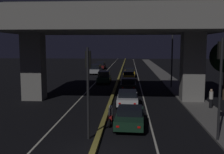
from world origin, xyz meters
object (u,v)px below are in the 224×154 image
Objects in this scene: car_taxi_yellow_fourth at (129,76)px; car_silver_second_oncoming at (96,69)px; traffic_light_left_of_median at (88,77)px; car_dark_green_lead at (130,116)px; car_white_second at (128,98)px; car_black_third at (128,84)px; motorcycle_red_filtering_near at (111,116)px; street_lamp at (169,52)px; traffic_light_right_of_median at (220,72)px; car_taxi_yellow_fifth at (130,72)px; pedestrian_on_sidewalk at (211,99)px; car_dark_red_third_oncoming at (101,65)px; car_dark_green_lead_oncoming at (104,77)px.

car_taxi_yellow_fourth is 0.97× the size of car_silver_second_oncoming.
traffic_light_left_of_median is at bearing 174.77° from car_taxi_yellow_fourth.
traffic_light_left_of_median reaches higher than car_dark_green_lead.
traffic_light_left_of_median is 35.34m from car_silver_second_oncoming.
traffic_light_left_of_median is at bearing 165.82° from car_white_second.
car_black_third is 14.27m from motorcycle_red_filtering_near.
traffic_light_right_of_median is at bearing -89.97° from street_lamp.
street_lamp is 1.82× the size of car_black_third.
traffic_light_left_of_median is 4.20m from motorcycle_red_filtering_near.
car_white_second is at bearing 179.75° from car_taxi_yellow_fourth.
pedestrian_on_sidewalk reaches higher than car_taxi_yellow_fifth.
car_taxi_yellow_fifth is 2.52× the size of motorcycle_red_filtering_near.
pedestrian_on_sidewalk is (7.02, -0.83, 0.20)m from car_white_second.
motorcycle_red_filtering_near is at bearing 156.07° from traffic_light_right_of_median.
car_dark_green_lead is 44.27m from car_dark_red_third_oncoming.
car_dark_red_third_oncoming is at bearing 12.51° from car_black_third.
motorcycle_red_filtering_near is (-1.10, -14.23, -0.14)m from car_black_third.
traffic_light_left_of_median reaches higher than car_silver_second_oncoming.
motorcycle_red_filtering_near is (-6.18, -16.05, -3.97)m from street_lamp.
car_white_second is at bearing 4.67° from car_dark_green_lead.
car_silver_second_oncoming is at bearing 115.79° from pedestrian_on_sidewalk.
car_dark_green_lead is at bearing 13.09° from car_silver_second_oncoming.
car_dark_red_third_oncoming is (-11.66, 27.35, -3.66)m from street_lamp.
car_dark_red_third_oncoming is (-0.34, 11.14, -0.10)m from car_silver_second_oncoming.
traffic_light_left_of_median is 20.17m from street_lamp.
car_dark_red_third_oncoming is at bearing 11.49° from car_dark_green_lead.
car_white_second is 27.30m from car_silver_second_oncoming.
car_dark_red_third_oncoming is 2.71× the size of pedestrian_on_sidewalk.
car_dark_green_lead is at bearing -101.65° from motorcycle_red_filtering_near.
car_black_third is at bearing -0.88° from motorcycle_red_filtering_near.
traffic_light_left_of_median is 1.15× the size of car_silver_second_oncoming.
car_taxi_yellow_fifth is 24.48m from pedestrian_on_sidewalk.
car_dark_green_lead_oncoming is at bearing 31.05° from car_black_third.
motorcycle_red_filtering_near is (-1.09, -5.68, -0.16)m from car_white_second.
traffic_light_right_of_median is 25.42m from car_taxi_yellow_fourth.
pedestrian_on_sidewalk is at bearing -96.43° from car_white_second.
car_white_second is 14.77m from car_dark_green_lead_oncoming.
car_taxi_yellow_fourth is 0.96× the size of car_taxi_yellow_fifth.
car_white_second is at bearing -116.16° from street_lamp.
car_black_third reaches higher than car_taxi_yellow_fifth.
car_black_third is 11.71m from pedestrian_on_sidewalk.
motorcycle_red_filtering_near is (-1.30, 0.35, -0.11)m from car_dark_green_lead.
traffic_light_left_of_median is at bearing 2.42° from car_dark_green_lead_oncoming.
car_taxi_yellow_fifth reaches higher than car_dark_green_lead.
car_dark_red_third_oncoming is (-6.73, 15.04, 0.14)m from car_taxi_yellow_fifth.
car_white_second is (-5.10, 8.43, -3.17)m from traffic_light_right_of_median.
car_dark_green_lead is 1.03× the size of car_black_third.
car_dark_red_third_oncoming is (-6.60, 21.44, 0.11)m from car_taxi_yellow_fourth.
pedestrian_on_sidewalk is (6.81, 5.21, 0.25)m from car_dark_green_lead.
traffic_light_right_of_median is at bearing 19.77° from car_dark_green_lead_oncoming.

